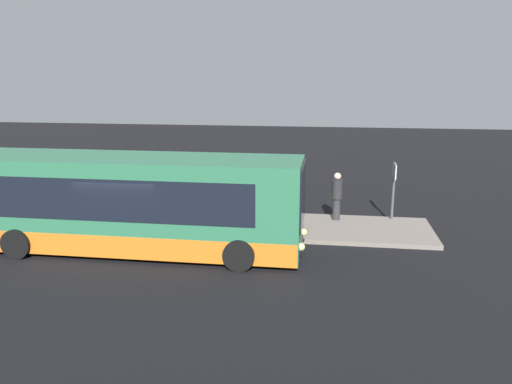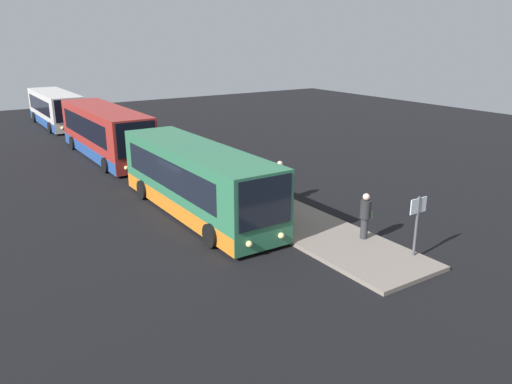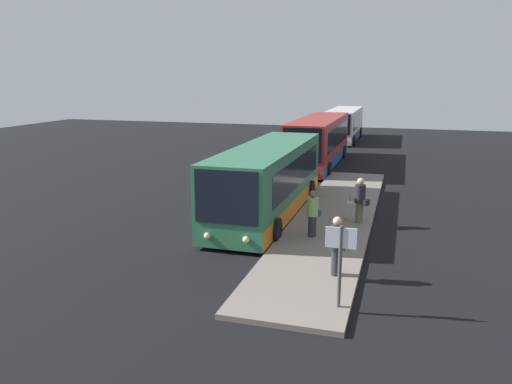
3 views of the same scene
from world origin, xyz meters
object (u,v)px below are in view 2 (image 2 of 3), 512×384
object	(u,v)px
passenger_boarding	(283,198)
suitcase	(268,191)
bus_lead	(196,181)
passenger_with_bags	(280,179)
sign_post	(417,217)
bus_second	(105,133)
passenger_waiting	(365,214)
bus_third	(56,109)

from	to	relation	value
passenger_boarding	suitcase	world-z (taller)	passenger_boarding
suitcase	bus_lead	bearing A→B (deg)	-95.92
passenger_with_bags	sign_post	size ratio (longest dim) A/B	0.85
bus_second	passenger_waiting	distance (m)	20.05
bus_third	sign_post	size ratio (longest dim) A/B	4.65
bus_lead	suitcase	world-z (taller)	bus_lead
bus_lead	passenger_waiting	distance (m)	7.64
bus_lead	bus_second	world-z (taller)	bus_second
sign_post	passenger_boarding	bearing A→B (deg)	-162.91
passenger_with_bags	suitcase	xyz separation A→B (m)	(-0.39, -0.44, -0.63)
bus_second	sign_post	bearing A→B (deg)	11.07
bus_lead	passenger_waiting	xyz separation A→B (m)	(6.55, 3.91, -0.38)
bus_second	passenger_boarding	distance (m)	16.40
bus_lead	suitcase	size ratio (longest dim) A/B	11.21
bus_third	passenger_with_bags	bearing A→B (deg)	8.25
passenger_waiting	suitcase	xyz separation A→B (m)	(-6.17, -0.28, -0.61)
suitcase	sign_post	size ratio (longest dim) A/B	0.44
passenger_with_bags	suitcase	distance (m)	0.86
bus_third	bus_second	bearing A→B (deg)	-0.00
bus_second	bus_third	xyz separation A→B (m)	(-14.15, 0.00, -0.15)
bus_second	passenger_with_bags	bearing A→B (deg)	16.33
sign_post	bus_third	bearing A→B (deg)	-173.24
bus_second	passenger_boarding	bearing A→B (deg)	8.92
passenger_waiting	sign_post	size ratio (longest dim) A/B	0.83
passenger_boarding	passenger_waiting	distance (m)	3.73
suitcase	bus_third	bearing A→B (deg)	-172.53
bus_second	bus_third	size ratio (longest dim) A/B	1.14
bus_second	passenger_waiting	world-z (taller)	bus_second
passenger_boarding	sign_post	distance (m)	5.88
passenger_boarding	passenger_waiting	world-z (taller)	passenger_waiting
suitcase	passenger_waiting	bearing A→B (deg)	2.61
suitcase	sign_post	xyz separation A→B (m)	(8.30, 0.64, 1.08)
bus_second	passenger_boarding	xyz separation A→B (m)	(16.19, 2.54, -0.51)
bus_lead	passenger_waiting	bearing A→B (deg)	30.82
bus_lead	passenger_boarding	bearing A→B (deg)	39.57
bus_second	passenger_waiting	size ratio (longest dim) A/B	6.38
passenger_waiting	bus_third	bearing A→B (deg)	169.31
bus_third	sign_post	world-z (taller)	bus_third
bus_third	passenger_boarding	bearing A→B (deg)	4.79
bus_lead	passenger_with_bags	distance (m)	4.15
passenger_with_bags	suitcase	world-z (taller)	passenger_with_bags
passenger_boarding	sign_post	size ratio (longest dim) A/B	0.80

